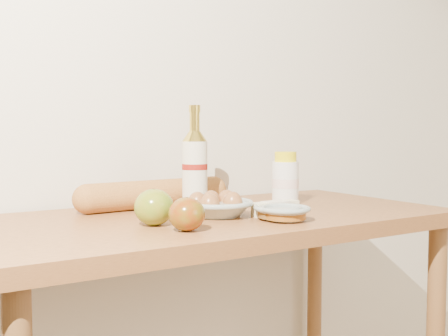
{
  "coord_description": "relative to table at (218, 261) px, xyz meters",
  "views": [
    {
      "loc": [
        -0.74,
        -0.04,
        1.12
      ],
      "look_at": [
        0.0,
        1.15,
        1.02
      ],
      "focal_mm": 45.0,
      "sensor_mm": 36.0,
      "label": 1
    }
  ],
  "objects": [
    {
      "name": "back_wall",
      "position": [
        0.0,
        0.33,
        0.52
      ],
      "size": [
        3.5,
        0.02,
        2.6
      ],
      "primitive_type": "cube",
      "color": "beige",
      "rests_on": "ground"
    },
    {
      "name": "table",
      "position": [
        0.0,
        0.0,
        0.0
      ],
      "size": [
        1.2,
        0.6,
        0.9
      ],
      "color": "#A06433",
      "rests_on": "ground"
    },
    {
      "name": "bourbon_bottle",
      "position": [
        -0.01,
        0.1,
        0.24
      ],
      "size": [
        0.08,
        0.08,
        0.28
      ],
      "rotation": [
        0.0,
        0.0,
        0.18
      ],
      "color": "beige",
      "rests_on": "table"
    },
    {
      "name": "cream_bottle",
      "position": [
        0.26,
        0.05,
        0.19
      ],
      "size": [
        0.1,
        0.1,
        0.15
      ],
      "rotation": [
        0.0,
        0.0,
        -0.37
      ],
      "color": "white",
      "rests_on": "table"
    },
    {
      "name": "egg_bowl",
      "position": [
        -0.02,
        -0.04,
        0.15
      ],
      "size": [
        0.18,
        0.18,
        0.06
      ],
      "rotation": [
        0.0,
        0.0,
        -0.01
      ],
      "color": "#8F9C97",
      "rests_on": "table"
    },
    {
      "name": "baguette",
      "position": [
        -0.09,
        0.19,
        0.16
      ],
      "size": [
        0.47,
        0.11,
        0.08
      ],
      "rotation": [
        0.0,
        0.0,
        0.07
      ],
      "color": "#BE7D3A",
      "rests_on": "table"
    },
    {
      "name": "apple_yellowgreen",
      "position": [
        -0.21,
        -0.07,
        0.17
      ],
      "size": [
        0.11,
        0.11,
        0.08
      ],
      "rotation": [
        0.0,
        0.0,
        -0.32
      ],
      "color": "olive",
      "rests_on": "table"
    },
    {
      "name": "apple_redgreen_front",
      "position": [
        -0.18,
        -0.17,
        0.16
      ],
      "size": [
        0.08,
        0.08,
        0.07
      ],
      "rotation": [
        0.0,
        0.0,
        -0.03
      ],
      "color": "#960B08",
      "rests_on": "table"
    },
    {
      "name": "sugar_bowl",
      "position": [
        0.08,
        -0.15,
        0.14
      ],
      "size": [
        0.15,
        0.15,
        0.03
      ],
      "rotation": [
        0.0,
        0.0,
        -0.39
      ],
      "color": "gray",
      "rests_on": "table"
    },
    {
      "name": "syrup_bowl",
      "position": [
        0.08,
        -0.18,
        0.14
      ],
      "size": [
        0.14,
        0.14,
        0.03
      ],
      "rotation": [
        0.0,
        0.0,
        -0.14
      ],
      "color": "gray",
      "rests_on": "table"
    },
    {
      "name": "butter_stick",
      "position": [
        0.11,
        -0.1,
        0.14
      ],
      "size": [
        0.13,
        0.04,
        0.04
      ],
      "rotation": [
        0.0,
        0.0,
        0.01
      ],
      "color": "beige",
      "rests_on": "table"
    }
  ]
}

